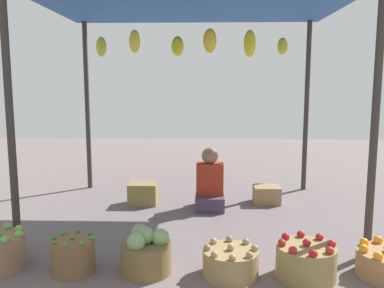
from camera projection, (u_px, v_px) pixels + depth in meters
The scene contains 9 objects.
ground_plane at pixel (194, 213), 4.97m from camera, with size 14.00×14.00×0.00m, color #6D6060.
market_stall_structure at pixel (194, 17), 4.65m from camera, with size 3.55×2.72×2.51m.
vendor_person at pixel (210, 185), 5.14m from camera, with size 0.36×0.44×0.78m.
basket_green_chilies at pixel (73, 255), 3.38m from camera, with size 0.36×0.36×0.32m.
basket_cabbages at pixel (146, 253), 3.37m from camera, with size 0.43×0.43×0.39m.
basket_potatoes at pixel (231, 262), 3.32m from camera, with size 0.46×0.46×0.27m.
basket_red_apples at pixel (306, 261), 3.28m from camera, with size 0.48×0.48×0.33m.
wooden_crate_near_vendor at pixel (267, 194), 5.40m from camera, with size 0.34×0.30×0.22m, color #99774E.
wooden_crate_stacked_rear at pixel (143, 194), 5.34m from camera, with size 0.37×0.28×0.28m, color olive.
Camera 1 is at (0.13, -4.80, 1.55)m, focal length 37.86 mm.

